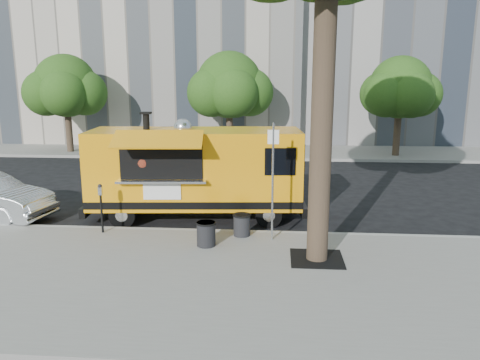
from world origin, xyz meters
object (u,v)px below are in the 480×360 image
Objects in this scene: far_tree_b at (229,85)px; parking_meter at (101,202)px; trash_bin_right at (242,224)px; sign_post at (273,175)px; trash_bin_left at (206,233)px; far_tree_c at (400,88)px; food_truck at (195,170)px; far_tree_a at (66,86)px.

parking_meter is (-2.00, -14.05, -2.85)m from far_tree_b.
far_tree_b is 14.51m from trash_bin_right.
sign_post reaches higher than trash_bin_left.
sign_post reaches higher than trash_bin_right.
trash_bin_left is at bearing -119.03° from far_tree_c.
sign_post is 3.18m from food_truck.
parking_meter is 2.20× the size of trash_bin_left.
far_tree_c is at bearing 65.19° from sign_post.
far_tree_b is at bearing 2.54° from far_tree_a.
trash_bin_left is (0.94, -14.83, -3.36)m from far_tree_b.
far_tree_a is at bearing 117.15° from parking_meter.
trash_bin_right is (-0.79, 0.25, -1.39)m from sign_post.
far_tree_a is 4.01× the size of parking_meter.
far_tree_a is 0.80× the size of food_truck.
food_truck is at bearing 129.85° from trash_bin_right.
sign_post reaches higher than parking_meter.
far_tree_a is 15.08m from food_truck.
sign_post is 0.45× the size of food_truck.
trash_bin_right is at bearing -117.87° from far_tree_c.
far_tree_c is 8.59× the size of trash_bin_left.
food_truck is 2.65m from trash_bin_right.
trash_bin_left is at bearing -160.15° from sign_post.
food_truck reaches higher than trash_bin_left.
sign_post is (-6.45, -13.95, -1.87)m from far_tree_c.
trash_bin_right is (3.76, 0.05, -0.52)m from parking_meter.
far_tree_b is 4.12× the size of parking_meter.
sign_post is at bearing 19.85° from trash_bin_left.
food_truck is at bearing 105.28° from trash_bin_left.
parking_meter is 3.08m from trash_bin_left.
food_truck is at bearing 41.12° from parking_meter.
far_tree_b reaches higher than food_truck.
trash_bin_left reaches higher than trash_bin_right.
sign_post is at bearing -2.52° from parking_meter.
trash_bin_right is at bearing -51.66° from far_tree_a.
trash_bin_right is (-7.24, -13.70, -3.26)m from far_tree_c.
far_tree_b reaches higher than far_tree_a.
far_tree_a is 17.83m from trash_bin_left.
far_tree_b is 1.83× the size of sign_post.
far_tree_a reaches higher than trash_bin_left.
far_tree_b is 14.48m from parking_meter.
sign_post is at bearing -79.85° from far_tree_b.
parking_meter is at bearing 165.06° from trash_bin_left.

